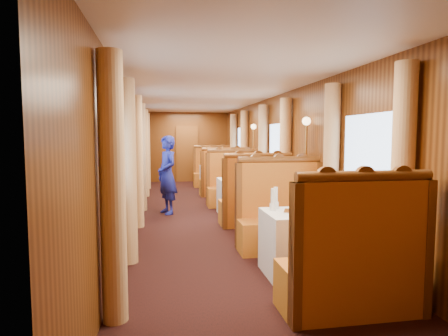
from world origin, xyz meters
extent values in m
cube|color=brown|center=(0.00, 5.97, 1.00)|extent=(0.80, 0.04, 2.00)
cube|color=white|center=(0.75, -3.50, 0.38)|extent=(1.05, 0.72, 0.75)
cube|color=#A63D12|center=(0.75, -4.45, 0.23)|extent=(1.30, 0.55, 0.45)
cube|color=#A63D12|center=(0.75, -4.67, 0.85)|extent=(1.30, 0.12, 0.80)
cylinder|color=brown|center=(0.75, -4.67, 1.29)|extent=(1.23, 0.10, 0.10)
cube|color=#A63D12|center=(0.75, -2.55, 0.23)|extent=(1.30, 0.55, 0.45)
cube|color=#A63D12|center=(0.75, -2.33, 0.85)|extent=(1.30, 0.12, 0.80)
cylinder|color=brown|center=(0.75, -2.33, 1.29)|extent=(1.23, 0.10, 0.10)
cube|color=white|center=(0.75, 0.00, 0.38)|extent=(1.05, 0.72, 0.75)
cube|color=#A63D12|center=(0.75, -0.95, 0.23)|extent=(1.30, 0.55, 0.45)
cube|color=#A63D12|center=(0.75, -1.17, 0.85)|extent=(1.30, 0.12, 0.80)
cylinder|color=brown|center=(0.75, -1.17, 1.29)|extent=(1.23, 0.10, 0.10)
cube|color=#A63D12|center=(0.75, 0.95, 0.23)|extent=(1.30, 0.55, 0.45)
cube|color=#A63D12|center=(0.75, 1.17, 0.85)|extent=(1.30, 0.12, 0.80)
cylinder|color=brown|center=(0.75, 1.17, 1.29)|extent=(1.23, 0.10, 0.10)
cube|color=white|center=(0.75, 3.50, 0.38)|extent=(1.05, 0.72, 0.75)
cube|color=#A63D12|center=(0.75, 2.55, 0.23)|extent=(1.30, 0.55, 0.45)
cube|color=#A63D12|center=(0.75, 2.33, 0.85)|extent=(1.30, 0.12, 0.80)
cylinder|color=brown|center=(0.75, 2.33, 1.29)|extent=(1.23, 0.10, 0.10)
cube|color=#A63D12|center=(0.75, 4.45, 0.23)|extent=(1.30, 0.55, 0.45)
cube|color=#A63D12|center=(0.75, 4.67, 0.85)|extent=(1.30, 0.12, 0.80)
cylinder|color=brown|center=(0.75, 4.67, 1.29)|extent=(1.23, 0.10, 0.10)
cube|color=silver|center=(0.61, -3.52, 0.76)|extent=(0.41, 0.37, 0.01)
cylinder|color=white|center=(1.04, -3.65, 0.76)|extent=(0.23, 0.23, 0.01)
cylinder|color=white|center=(0.34, -3.37, 0.79)|extent=(0.08, 0.08, 0.08)
cylinder|color=white|center=(0.34, -3.37, 0.92)|extent=(0.05, 0.05, 0.18)
cylinder|color=white|center=(0.41, -3.25, 0.79)|extent=(0.08, 0.08, 0.08)
cylinder|color=white|center=(0.41, -3.25, 0.92)|extent=(0.05, 0.05, 0.18)
cylinder|color=silver|center=(0.74, -0.03, 0.82)|extent=(0.06, 0.06, 0.14)
cylinder|color=silver|center=(0.77, 3.54, 0.82)|extent=(0.06, 0.06, 0.14)
cylinder|color=#E3B074|center=(-1.38, -4.28, 1.18)|extent=(0.22, 0.22, 2.35)
cylinder|color=#E3B074|center=(-1.38, -2.72, 1.18)|extent=(0.22, 0.22, 2.35)
cylinder|color=#E3B074|center=(1.38, -4.28, 1.18)|extent=(0.22, 0.22, 2.35)
cylinder|color=#E3B074|center=(1.38, -2.72, 1.18)|extent=(0.22, 0.22, 2.35)
cylinder|color=#E3B074|center=(-1.38, -0.78, 1.18)|extent=(0.22, 0.22, 2.35)
cylinder|color=#E3B074|center=(-1.38, 0.78, 1.18)|extent=(0.22, 0.22, 2.35)
cylinder|color=#E3B074|center=(1.38, -0.78, 1.18)|extent=(0.22, 0.22, 2.35)
cylinder|color=#E3B074|center=(1.38, 0.78, 1.18)|extent=(0.22, 0.22, 2.35)
cylinder|color=#E3B074|center=(-1.38, 2.72, 1.18)|extent=(0.22, 0.22, 2.35)
cylinder|color=#E3B074|center=(-1.38, 4.28, 1.18)|extent=(0.22, 0.22, 2.35)
cylinder|color=#E3B074|center=(1.38, 2.72, 1.18)|extent=(0.22, 0.22, 2.35)
cylinder|color=#E3B074|center=(1.38, 4.28, 1.18)|extent=(0.22, 0.22, 2.35)
cylinder|color=#BF8C3F|center=(-1.40, -1.75, 0.93)|extent=(0.04, 0.04, 1.85)
sphere|color=#FFD18C|center=(-1.40, -1.75, 1.88)|extent=(0.14, 0.14, 0.14)
cylinder|color=#BF8C3F|center=(1.40, -1.75, 0.93)|extent=(0.04, 0.04, 1.85)
sphere|color=#FFD18C|center=(1.40, -1.75, 1.88)|extent=(0.14, 0.14, 0.14)
cylinder|color=#BF8C3F|center=(-1.40, 1.75, 0.93)|extent=(0.04, 0.04, 1.85)
sphere|color=#FFD18C|center=(-1.40, 1.75, 1.88)|extent=(0.14, 0.14, 0.14)
cylinder|color=#BF8C3F|center=(1.40, 1.75, 0.93)|extent=(0.04, 0.04, 1.85)
sphere|color=#FFD18C|center=(1.40, 1.75, 1.88)|extent=(0.14, 0.14, 0.14)
imported|color=navy|center=(-0.83, 0.32, 0.82)|extent=(0.59, 0.71, 1.65)
cube|color=beige|center=(0.75, 0.80, 0.75)|extent=(0.40, 0.24, 0.55)
sphere|color=tan|center=(0.75, 0.80, 1.11)|extent=(0.20, 0.20, 0.20)
cube|color=beige|center=(0.75, 0.63, 0.52)|extent=(0.36, 0.30, 0.14)
camera|label=1|loc=(-0.97, -7.59, 1.63)|focal=30.00mm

